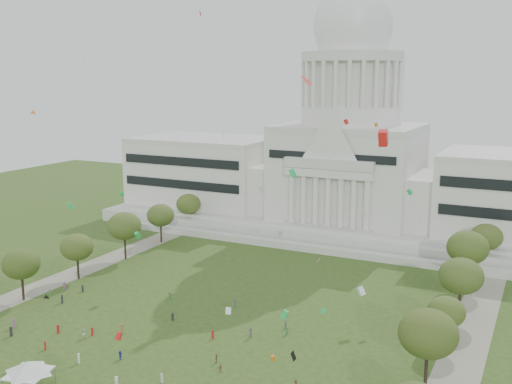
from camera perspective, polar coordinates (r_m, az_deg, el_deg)
ground at (r=107.20m, az=-11.24°, el=-16.93°), size 400.00×400.00×0.00m
capitol at (r=198.87m, az=8.82°, el=2.88°), size 160.00×64.50×91.30m
path_left at (r=157.58m, az=-18.56°, el=-8.04°), size 8.00×160.00×0.04m
path_right at (r=116.07m, az=18.92°, el=-15.05°), size 8.00×160.00×0.04m
row_tree_l_2 at (r=144.73m, az=-21.48°, el=-6.40°), size 8.42×8.42×11.97m
row_tree_r_2 at (r=101.21m, az=16.07°, el=-12.84°), size 9.55×9.55×13.58m
row_tree_l_3 at (r=155.22m, az=-16.70°, el=-5.05°), size 8.12×8.12×11.55m
row_tree_r_3 at (r=117.77m, az=17.67°, el=-10.84°), size 7.01×7.01×9.98m
row_tree_l_4 at (r=168.35m, az=-12.44°, el=-3.19°), size 9.29×9.29×13.21m
row_tree_r_4 at (r=131.53m, az=18.95°, el=-7.58°), size 9.19×9.19×13.06m
row_tree_l_5 at (r=183.61m, az=-9.08°, el=-2.21°), size 8.33×8.33×11.85m
row_tree_r_5 at (r=150.68m, az=19.52°, el=-5.03°), size 9.82×9.82×13.96m
row_tree_l_6 at (r=199.17m, az=-6.45°, el=-1.15°), size 8.19×8.19×11.64m
row_tree_r_6 at (r=168.09m, az=21.09°, el=-4.01°), size 8.42×8.42×11.97m
event_tent at (r=107.02m, az=-20.89°, el=-15.30°), size 10.27×10.27×4.78m
person_4 at (r=109.75m, az=-3.79°, el=-15.53°), size 0.79×1.11×1.71m
person_5 at (r=113.30m, az=-12.80°, el=-14.92°), size 1.35×1.61×1.65m
person_8 at (r=123.16m, az=-16.05°, el=-12.85°), size 1.08×0.98×1.90m
person_10 at (r=106.84m, az=-3.42°, el=-16.40°), size 0.67×0.92×1.40m
distant_crowd at (r=125.39m, az=-13.09°, el=-12.30°), size 57.94×41.38×1.92m
kite_swarm at (r=100.55m, az=-6.21°, el=-1.99°), size 77.01×98.30×65.83m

